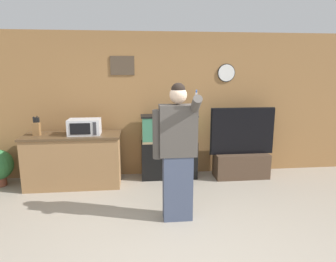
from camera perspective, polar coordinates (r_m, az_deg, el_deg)
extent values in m
plane|color=gray|center=(3.46, 2.66, -22.65)|extent=(18.00, 18.00, 0.00)
cube|color=olive|center=(5.52, -1.41, 4.94)|extent=(10.00, 0.06, 2.60)
cube|color=#4C3D2D|center=(5.43, -8.69, 12.22)|extent=(0.42, 0.02, 0.33)
cylinder|color=white|center=(5.67, 11.06, 10.81)|extent=(0.30, 0.03, 0.30)
cylinder|color=black|center=(5.67, 11.05, 10.81)|extent=(0.33, 0.01, 0.33)
cube|color=olive|center=(5.33, -17.49, -5.46)|extent=(1.54, 0.62, 0.85)
cube|color=#513A24|center=(5.22, -17.79, -0.80)|extent=(1.58, 0.66, 0.03)
cube|color=silver|center=(5.12, -15.62, 0.76)|extent=(0.51, 0.32, 0.26)
cube|color=black|center=(4.96, -16.40, 0.39)|extent=(0.32, 0.01, 0.18)
cube|color=#2D2D33|center=(4.93, -13.81, 0.45)|extent=(0.05, 0.01, 0.21)
cube|color=brown|center=(5.34, -23.77, 0.35)|extent=(0.11, 0.10, 0.21)
cylinder|color=black|center=(5.33, -24.28, 1.95)|extent=(0.02, 0.02, 0.09)
cylinder|color=black|center=(5.32, -24.02, 1.93)|extent=(0.02, 0.02, 0.09)
cylinder|color=black|center=(5.31, -23.76, 1.97)|extent=(0.02, 0.02, 0.10)
cylinder|color=black|center=(5.31, -23.48, 1.88)|extent=(0.02, 0.02, 0.08)
cylinder|color=black|center=(5.37, -24.15, 2.03)|extent=(0.02, 0.02, 0.10)
cylinder|color=black|center=(5.36, -23.88, 1.95)|extent=(0.02, 0.02, 0.08)
cylinder|color=black|center=(5.35, -23.63, 2.10)|extent=(0.02, 0.02, 0.11)
cylinder|color=black|center=(5.34, -23.36, 2.02)|extent=(0.02, 0.02, 0.09)
cube|color=black|center=(5.47, 0.22, -5.46)|extent=(1.00, 0.36, 0.67)
cube|color=#937F5B|center=(5.38, 0.22, -1.83)|extent=(0.97, 0.35, 0.04)
cube|color=#387556|center=(5.33, 0.22, 0.49)|extent=(0.96, 0.34, 0.46)
cube|color=black|center=(5.29, 0.22, 2.90)|extent=(1.00, 0.36, 0.03)
cube|color=#4C3828|center=(5.68, 13.72, -6.36)|extent=(0.97, 0.40, 0.45)
cube|color=black|center=(5.52, 14.03, -0.07)|extent=(1.14, 0.05, 0.82)
cube|color=black|center=(5.54, 13.93, -0.01)|extent=(1.17, 0.01, 0.85)
cube|color=#424C66|center=(3.98, 1.84, -10.69)|extent=(0.38, 0.21, 0.87)
cube|color=#4C4742|center=(3.76, 1.91, 0.09)|extent=(0.47, 0.23, 0.65)
sphere|color=beige|center=(3.69, 1.96, 6.88)|extent=(0.22, 0.22, 0.22)
sphere|color=black|center=(3.69, 1.96, 7.80)|extent=(0.18, 0.18, 0.18)
cylinder|color=#4C4742|center=(3.74, -2.03, -0.66)|extent=(0.12, 0.12, 0.62)
cylinder|color=#4C4742|center=(3.60, 5.24, 4.83)|extent=(0.11, 0.34, 0.29)
cylinder|color=white|center=(3.57, 5.34, 6.46)|extent=(0.02, 0.06, 0.11)
cylinder|color=#2856B2|center=(3.54, 5.42, 7.40)|extent=(0.02, 0.03, 0.05)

